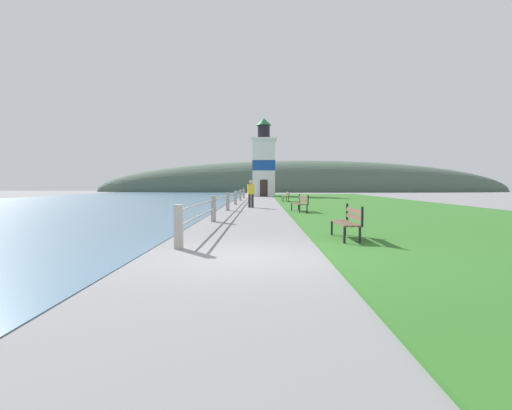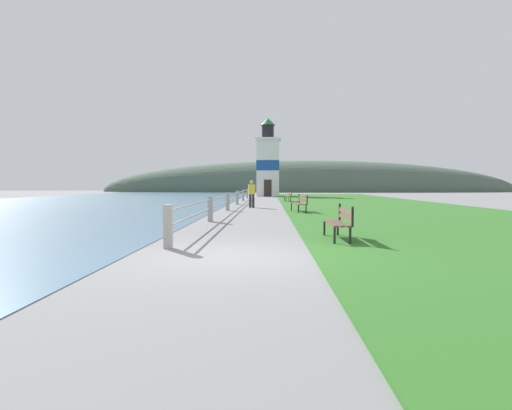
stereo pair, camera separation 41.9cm
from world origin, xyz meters
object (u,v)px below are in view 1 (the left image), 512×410
object	(u,v)px
lighthouse	(264,163)
park_bench_midway	(301,202)
park_bench_near	(348,221)
person_strolling	(251,193)
park_bench_far	(286,196)

from	to	relation	value
lighthouse	park_bench_midway	bearing A→B (deg)	-86.37
park_bench_near	person_strolling	size ratio (longest dim) A/B	0.95
park_bench_near	park_bench_midway	bearing A→B (deg)	-89.74
park_bench_far	lighthouse	size ratio (longest dim) A/B	0.20
lighthouse	park_bench_far	bearing A→B (deg)	-83.67
park_bench_far	park_bench_midway	bearing A→B (deg)	88.42
park_bench_midway	park_bench_far	xyz separation A→B (m)	(-0.01, 12.08, -0.00)
park_bench_far	lighthouse	distance (m)	16.39
park_bench_far	person_strolling	xyz separation A→B (m)	(-2.67, -7.62, 0.39)
park_bench_midway	lighthouse	xyz separation A→B (m)	(-1.77, 28.00, 3.47)
park_bench_midway	person_strolling	xyz separation A→B (m)	(-2.68, 4.46, 0.39)
park_bench_far	lighthouse	world-z (taller)	lighthouse
lighthouse	person_strolling	distance (m)	23.76
lighthouse	person_strolling	xyz separation A→B (m)	(-0.91, -23.54, -3.08)
park_bench_midway	lighthouse	size ratio (longest dim) A/B	0.21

